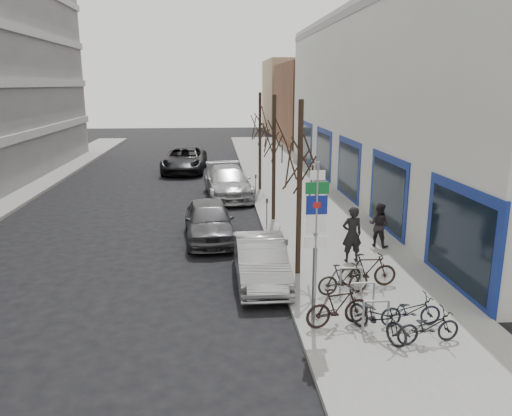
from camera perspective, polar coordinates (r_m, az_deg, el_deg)
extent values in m
plane|color=black|center=(12.57, -4.64, -14.17)|extent=(120.00, 120.00, 0.00)
cube|color=slate|center=(22.33, 6.84, -1.31)|extent=(5.00, 70.00, 0.15)
cube|color=brown|center=(52.74, 9.59, 11.68)|extent=(12.00, 14.00, 8.00)
cube|color=#937A5B|center=(67.46, 6.85, 12.65)|extent=(13.00, 12.00, 9.00)
cylinder|color=gray|center=(11.96, 6.78, -4.75)|extent=(0.10, 0.10, 4.20)
cube|color=white|center=(11.48, 7.06, 3.74)|extent=(0.35, 0.03, 0.22)
cube|color=#0C5926|center=(11.54, 7.02, 2.28)|extent=(0.55, 0.03, 0.28)
cube|color=navy|center=(11.62, 6.96, 0.34)|extent=(0.50, 0.03, 0.45)
cube|color=maroon|center=(11.61, 6.97, 0.33)|extent=(0.18, 0.02, 0.14)
cube|color=white|center=(11.74, 6.90, -1.79)|extent=(0.45, 0.03, 0.45)
cube|color=white|center=(11.87, 6.83, -3.88)|extent=(0.55, 0.03, 0.28)
cylinder|color=gray|center=(12.36, 12.15, -12.11)|extent=(0.06, 0.06, 0.80)
cylinder|color=gray|center=(12.54, 14.84, -11.88)|extent=(0.06, 0.06, 0.80)
cylinder|color=gray|center=(12.28, 13.61, -10.31)|extent=(0.60, 0.06, 0.06)
cylinder|color=gray|center=(13.31, 10.78, -10.07)|extent=(0.06, 0.06, 0.80)
cylinder|color=gray|center=(13.48, 13.28, -9.89)|extent=(0.06, 0.06, 0.80)
cylinder|color=gray|center=(13.24, 12.12, -8.40)|extent=(0.60, 0.06, 0.06)
cylinder|color=gray|center=(14.29, 9.61, -8.31)|extent=(0.06, 0.06, 0.80)
cylinder|color=gray|center=(14.44, 11.94, -8.17)|extent=(0.06, 0.06, 0.80)
cylinder|color=gray|center=(14.22, 10.85, -6.74)|extent=(0.60, 0.06, 0.06)
cylinder|color=black|center=(15.14, 4.97, 1.84)|extent=(0.16, 0.16, 5.50)
cylinder|color=black|center=(21.47, 2.05, 5.47)|extent=(0.16, 0.16, 5.50)
cylinder|color=black|center=(27.88, 0.45, 7.43)|extent=(0.16, 0.16, 5.50)
cylinder|color=gray|center=(15.17, 3.44, -6.18)|extent=(0.05, 0.05, 1.10)
cube|color=#3F3F44|center=(14.96, 3.48, -3.92)|extent=(0.10, 0.08, 0.18)
cylinder|color=gray|center=(20.38, 1.25, -0.88)|extent=(0.05, 0.05, 1.10)
cube|color=#3F3F44|center=(20.23, 1.25, 0.85)|extent=(0.10, 0.08, 0.18)
cylinder|color=gray|center=(25.71, -0.04, 2.25)|extent=(0.05, 0.05, 1.10)
cube|color=#3F3F44|center=(25.59, -0.04, 3.63)|extent=(0.10, 0.08, 0.18)
imported|color=black|center=(12.23, 13.76, -11.77)|extent=(1.33, 1.81, 1.08)
imported|color=black|center=(12.52, 9.34, -11.04)|extent=(1.76, 0.86, 1.03)
imported|color=black|center=(12.96, 17.30, -10.87)|extent=(1.53, 0.50, 0.93)
imported|color=black|center=(14.34, 9.95, -7.96)|extent=(1.57, 0.67, 0.92)
imported|color=black|center=(12.29, 19.11, -12.40)|extent=(1.58, 0.65, 0.94)
imported|color=black|center=(15.01, 12.67, -6.87)|extent=(1.71, 0.54, 1.03)
imported|color=#9A9A9F|center=(15.27, 0.53, -6.04)|extent=(1.51, 4.23, 1.39)
imported|color=#454549|center=(19.44, -5.40, -1.43)|extent=(2.17, 4.70, 1.56)
imported|color=#9F9EA3|center=(26.78, -3.21, 2.96)|extent=(2.78, 5.82, 1.64)
imported|color=black|center=(34.98, -8.17, 5.48)|extent=(3.08, 6.20, 1.69)
imported|color=black|center=(16.83, 10.91, -2.96)|extent=(0.73, 0.51, 1.88)
imported|color=black|center=(18.65, 13.88, -1.84)|extent=(0.73, 0.70, 1.64)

